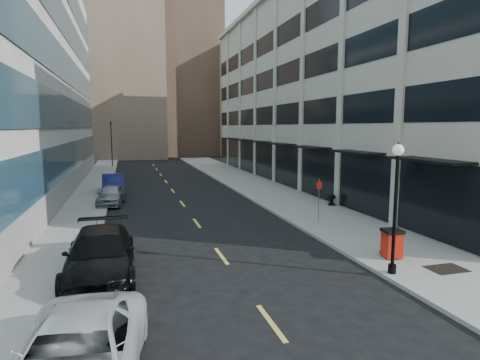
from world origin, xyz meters
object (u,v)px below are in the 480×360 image
car_blue_sedan (113,184)px  trash_bin (392,243)px  car_white_van (77,359)px  sign_post (319,194)px  traffic_signal (111,124)px  lamppost (396,197)px  car_silver_sedan (111,195)px  car_black_pickup (100,255)px  urn_planter (331,198)px

car_blue_sedan → trash_bin: car_blue_sedan is taller
car_white_van → sign_post: bearing=51.7°
car_blue_sedan → trash_bin: 23.23m
traffic_signal → car_white_van: 48.00m
trash_bin → lamppost: size_ratio=0.25×
sign_post → trash_bin: bearing=-78.5°
traffic_signal → car_blue_sedan: bearing=-88.2°
traffic_signal → lamppost: (10.88, -44.00, -2.78)m
car_white_van → car_blue_sedan: (0.00, 25.53, 0.03)m
car_silver_sedan → trash_bin: car_silver_sedan is taller
car_white_van → lamppost: 11.06m
trash_bin → lamppost: 2.80m
car_black_pickup → urn_planter: car_black_pickup is taller
traffic_signal → car_blue_sedan: 22.76m
car_blue_sedan → sign_post: sign_post is taller
car_white_van → car_blue_sedan: size_ratio=1.14×
trash_bin → sign_post: bearing=98.0°
lamppost → sign_post: (1.02, 7.79, -1.23)m
sign_post → car_white_van: bearing=-122.8°
car_blue_sedan → car_black_pickup: bearing=-92.6°
traffic_signal → car_silver_sedan: size_ratio=1.70×
urn_planter → traffic_signal: bearing=115.1°
traffic_signal → car_black_pickup: 41.46m
trash_bin → car_black_pickup: bearing=-179.2°
trash_bin → lamppost: (-1.04, -1.46, 2.15)m
car_black_pickup → car_silver_sedan: bearing=90.3°
trash_bin → sign_post: 6.40m
car_white_van → lamppost: size_ratio=1.15×
car_black_pickup → lamppost: bearing=-15.7°
car_black_pickup → urn_planter: size_ratio=7.74×
car_silver_sedan → sign_post: (11.20, -9.21, 1.01)m
traffic_signal → car_black_pickup: size_ratio=1.20×
car_silver_sedan → car_black_pickup: bearing=-83.0°
car_white_van → trash_bin: car_white_van is taller
urn_planter → trash_bin: bearing=-106.3°
lamppost → trash_bin: bearing=54.4°
traffic_signal → sign_post: bearing=-71.8°
traffic_signal → car_black_pickup: bearing=-88.9°
car_white_van → trash_bin: 12.36m
car_silver_sedan → urn_planter: (14.29, -5.03, -0.09)m
car_black_pickup → trash_bin: car_black_pickup is taller
traffic_signal → trash_bin: bearing=-74.3°
car_white_van → urn_planter: size_ratio=7.27×
car_white_van → sign_post: size_ratio=2.26×
car_black_pickup → sign_post: size_ratio=2.41×
traffic_signal → car_silver_sedan: 27.47m
car_white_van → car_black_pickup: size_ratio=0.94×
trash_bin → urn_planter: size_ratio=1.56×
car_silver_sedan → lamppost: bearing=-52.5°
car_white_van → car_silver_sedan: car_white_van is taller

